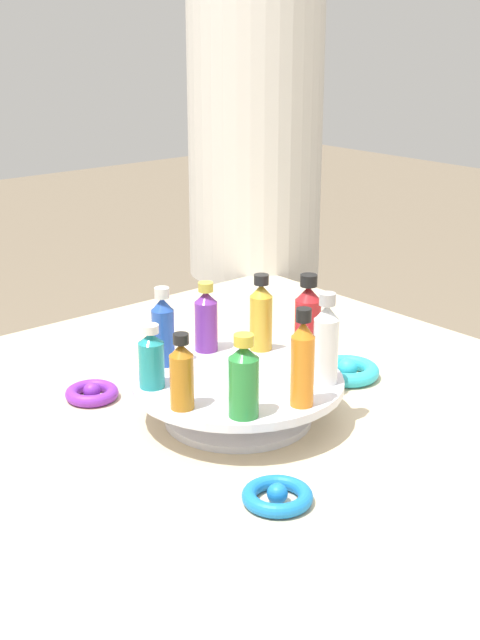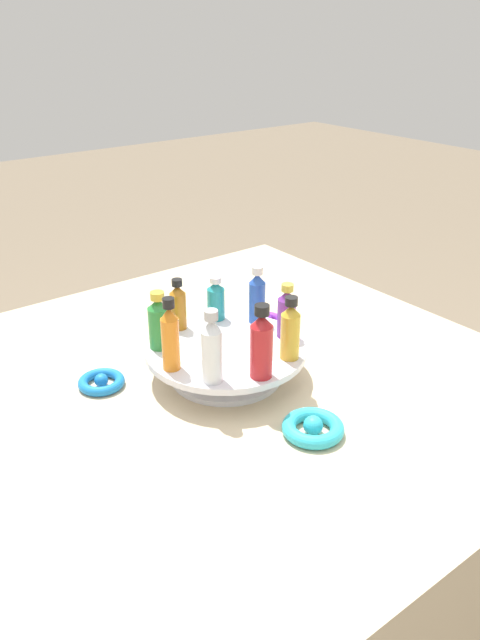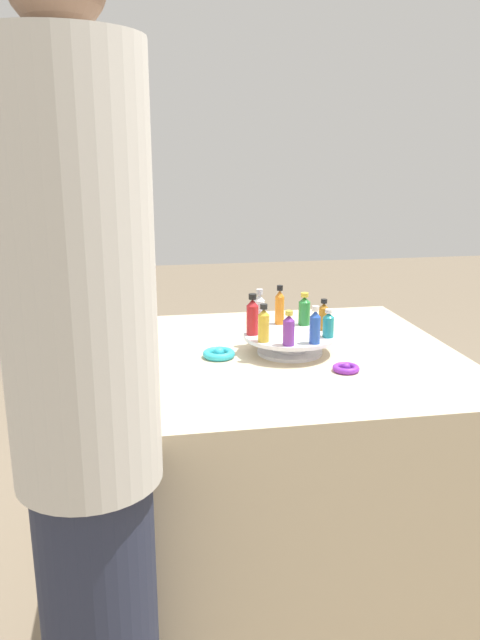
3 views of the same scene
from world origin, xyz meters
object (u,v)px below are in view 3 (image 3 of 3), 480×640
display_stand (290,341)px  ribbon_bow_teal (219,354)px  bottle_red (252,316)px  bottle_clear (259,310)px  person_figure (86,410)px  bottle_teal (328,324)px  bottle_orange (280,306)px  bottle_purple (289,329)px  bottle_blue (315,326)px  bottle_gold (264,324)px  bottle_green (304,310)px  ribbon_bow_purple (346,368)px  ribbon_bow_blue (306,331)px  bottle_amber (324,316)px

display_stand → ribbon_bow_teal: display_stand is taller
bottle_red → display_stand: bearing=-7.0°
bottle_clear → person_figure: 0.89m
bottle_teal → bottle_orange: (-0.11, 0.18, 0.02)m
bottle_purple → person_figure: bearing=-136.8°
bottle_blue → bottle_clear: bottle_clear is taller
ribbon_bow_teal → person_figure: size_ratio=0.06×
bottle_gold → bottle_orange: bearing=63.0°
display_stand → person_figure: (-0.59, -0.64, 0.08)m
bottle_purple → bottle_green: bottle_green is taller
bottle_blue → ribbon_bow_purple: (0.07, -0.09, -0.11)m
bottle_orange → bottle_red: 0.16m
bottle_orange → display_stand: bearing=-87.0°
bottle_teal → bottle_green: 0.16m
bottle_green → ribbon_bow_blue: 0.15m
display_stand → person_figure: bearing=-132.8°
bottle_green → person_figure: size_ratio=0.06×
ribbon_bow_teal → bottle_purple: bearing=-29.5°
bottle_red → ribbon_bow_purple: bottle_red is taller
bottle_green → ribbon_bow_purple: size_ratio=1.38×
display_stand → ribbon_bow_blue: bearing=61.3°
display_stand → ribbon_bow_teal: 0.23m
bottle_green → ribbon_bow_teal: size_ratio=1.08×
bottle_purple → ribbon_bow_teal: (-0.20, 0.11, -0.10)m
bottle_purple → bottle_green: (0.11, 0.21, 0.00)m
ribbon_bow_blue → bottle_green: bearing=-109.9°
display_stand → bottle_clear: bottle_clear is taller
bottle_blue → bottle_teal: size_ratio=1.30×
ribbon_bow_blue → ribbon_bow_purple: bearing=-88.7°
bottle_clear → bottle_red: bearing=-117.0°
bottle_clear → ribbon_bow_teal: (-0.15, -0.09, -0.11)m
bottle_blue → bottle_green: (0.03, 0.21, -0.00)m
display_stand → bottle_red: size_ratio=2.26×
bottle_gold → bottle_blue: bottle_gold is taller
bottle_gold → bottle_green: bearing=43.0°
bottle_green → ribbon_bow_purple: bottle_green is taller
bottle_red → ribbon_bow_purple: (0.24, -0.21, -0.11)m
bottle_blue → ribbon_bow_blue: size_ratio=1.37×
ribbon_bow_blue → bottle_red: bearing=-140.9°
person_figure → bottle_green: bearing=0.7°
display_stand → ribbon_bow_teal: (-0.23, -0.01, -0.03)m
bottle_amber → bottle_green: (-0.05, 0.07, 0.00)m
bottle_clear → display_stand: bearing=-47.0°
bottle_green → ribbon_bow_teal: (-0.30, -0.10, -0.10)m
display_stand → person_figure: size_ratio=0.17×
bottle_amber → ribbon_bow_blue: bottle_amber is taller
ribbon_bow_blue → bottle_amber: bearing=-87.8°
bottle_orange → ribbon_bow_blue: 0.18m
bottle_blue → ribbon_bow_purple: bearing=-49.9°
bottle_amber → ribbon_bow_teal: bearing=-174.7°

